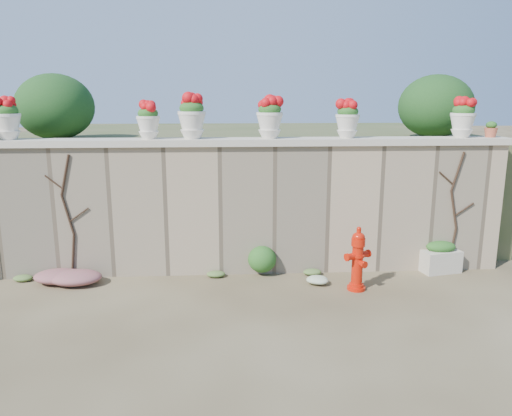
{
  "coord_description": "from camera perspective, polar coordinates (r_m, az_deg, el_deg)",
  "views": [
    {
      "loc": [
        -0.32,
        -5.79,
        2.73
      ],
      "look_at": [
        0.11,
        1.4,
        1.11
      ],
      "focal_mm": 35.0,
      "sensor_mm": 36.0,
      "label": 1
    }
  ],
  "objects": [
    {
      "name": "ground",
      "position": [
        6.41,
        -0.27,
        -12.53
      ],
      "size": [
        80.0,
        80.0,
        0.0
      ],
      "primitive_type": "plane",
      "color": "#473A23",
      "rests_on": "ground"
    },
    {
      "name": "stone_wall",
      "position": [
        7.79,
        -1.01,
        -0.14
      ],
      "size": [
        8.0,
        0.4,
        2.0
      ],
      "primitive_type": "cube",
      "color": "tan",
      "rests_on": "ground"
    },
    {
      "name": "wall_cap",
      "position": [
        7.62,
        -1.05,
        7.57
      ],
      "size": [
        8.1,
        0.52,
        0.1
      ],
      "primitive_type": "cube",
      "color": "beige",
      "rests_on": "stone_wall"
    },
    {
      "name": "raised_fill",
      "position": [
        10.93,
        -1.74,
        3.59
      ],
      "size": [
        9.0,
        6.0,
        2.0
      ],
      "primitive_type": "cube",
      "color": "#384C23",
      "rests_on": "ground"
    },
    {
      "name": "back_shrub_left",
      "position": [
        9.25,
        -22.0,
        10.68
      ],
      "size": [
        1.3,
        1.3,
        1.1
      ],
      "primitive_type": "ellipsoid",
      "color": "#143814",
      "rests_on": "raised_fill"
    },
    {
      "name": "back_shrub_right",
      "position": [
        9.54,
        19.86,
        10.88
      ],
      "size": [
        1.3,
        1.3,
        1.1
      ],
      "primitive_type": "ellipsoid",
      "color": "#143814",
      "rests_on": "raised_fill"
    },
    {
      "name": "vine_left",
      "position": [
        7.93,
        -20.63,
        -0.81
      ],
      "size": [
        0.6,
        0.04,
        1.91
      ],
      "color": "black",
      "rests_on": "ground"
    },
    {
      "name": "vine_right",
      "position": [
        8.36,
        21.74,
        -0.23
      ],
      "size": [
        0.6,
        0.04,
        1.91
      ],
      "color": "black",
      "rests_on": "ground"
    },
    {
      "name": "fire_hydrant",
      "position": [
        7.28,
        11.54,
        -5.69
      ],
      "size": [
        0.4,
        0.29,
        0.93
      ],
      "rotation": [
        0.0,
        0.0,
        0.43
      ],
      "color": "red",
      "rests_on": "ground"
    },
    {
      "name": "planter_box",
      "position": [
        8.45,
        20.28,
        -5.32
      ],
      "size": [
        0.66,
        0.46,
        0.5
      ],
      "rotation": [
        0.0,
        0.0,
        0.2
      ],
      "color": "beige",
      "rests_on": "ground"
    },
    {
      "name": "green_shrub",
      "position": [
        7.75,
        0.89,
        -5.64
      ],
      "size": [
        0.61,
        0.55,
        0.58
      ],
      "primitive_type": "ellipsoid",
      "color": "#1E5119",
      "rests_on": "ground"
    },
    {
      "name": "magenta_clump",
      "position": [
        7.96,
        -20.46,
        -7.21
      ],
      "size": [
        0.97,
        0.64,
        0.26
      ],
      "primitive_type": "ellipsoid",
      "color": "#BA2568",
      "rests_on": "ground"
    },
    {
      "name": "white_flowers",
      "position": [
        7.47,
        6.82,
        -8.17
      ],
      "size": [
        0.44,
        0.36,
        0.16
      ],
      "primitive_type": "ellipsoid",
      "color": "white",
      "rests_on": "ground"
    },
    {
      "name": "urn_pot_0",
      "position": [
        8.24,
        -26.58,
        9.09
      ],
      "size": [
        0.39,
        0.39,
        0.61
      ],
      "color": "silver",
      "rests_on": "wall_cap"
    },
    {
      "name": "urn_pot_1",
      "position": [
        7.68,
        -12.21,
        9.73
      ],
      "size": [
        0.35,
        0.35,
        0.55
      ],
      "color": "silver",
      "rests_on": "wall_cap"
    },
    {
      "name": "urn_pot_2",
      "position": [
        7.61,
        -7.35,
        10.29
      ],
      "size": [
        0.42,
        0.42,
        0.66
      ],
      "color": "silver",
      "rests_on": "wall_cap"
    },
    {
      "name": "urn_pot_3",
      "position": [
        7.62,
        1.57,
        10.28
      ],
      "size": [
        0.4,
        0.4,
        0.63
      ],
      "color": "silver",
      "rests_on": "wall_cap"
    },
    {
      "name": "urn_pot_4",
      "position": [
        7.82,
        10.42,
        9.96
      ],
      "size": [
        0.37,
        0.37,
        0.58
      ],
      "color": "silver",
      "rests_on": "wall_cap"
    },
    {
      "name": "urn_pot_5",
      "position": [
        8.43,
        22.57,
        9.48
      ],
      "size": [
        0.38,
        0.38,
        0.6
      ],
      "color": "silver",
      "rests_on": "wall_cap"
    },
    {
      "name": "terracotta_pot",
      "position": [
        8.65,
        25.26,
        8.05
      ],
      "size": [
        0.2,
        0.2,
        0.24
      ],
      "color": "#BD5539",
      "rests_on": "wall_cap"
    }
  ]
}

